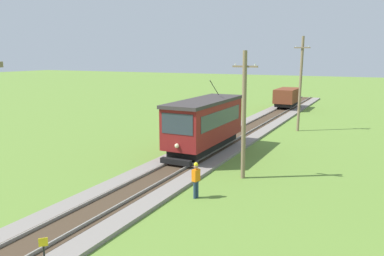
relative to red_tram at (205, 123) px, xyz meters
The scene contains 6 objects.
red_tram is the anchor object (origin of this frame).
freight_car 25.38m from the red_tram, 90.01° to the left, with size 2.40×5.20×2.31m.
utility_pole_near_tram 5.94m from the red_tram, 44.00° to the right, with size 1.40×0.38×7.06m.
utility_pole_mid 12.54m from the red_tram, 70.41° to the left, with size 1.40×0.65×8.47m.
trackside_signal_marker 16.05m from the red_tram, 84.08° to the right, with size 0.21×0.21×1.18m.
track_worker 8.57m from the red_tram, 68.44° to the right, with size 0.32×0.43×1.78m.
Camera 1 is at (10.80, -3.40, 6.80)m, focal length 36.20 mm.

